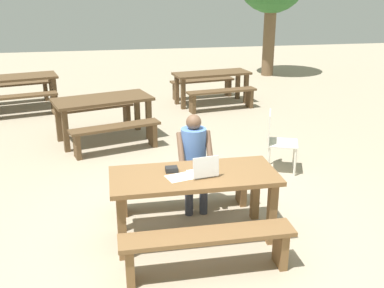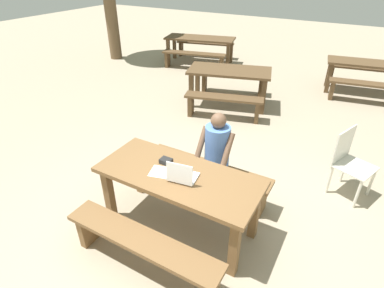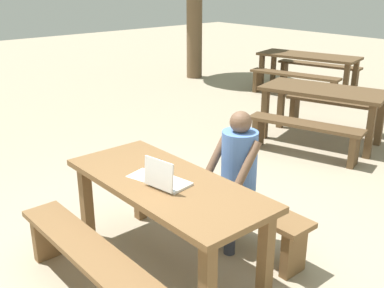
{
  "view_description": "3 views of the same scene",
  "coord_description": "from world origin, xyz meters",
  "px_view_note": "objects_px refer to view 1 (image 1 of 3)",
  "views": [
    {
      "loc": [
        -0.84,
        -4.36,
        2.71
      ],
      "look_at": [
        0.02,
        0.25,
        1.02
      ],
      "focal_mm": 42.32,
      "sensor_mm": 36.0,
      "label": 1
    },
    {
      "loc": [
        1.44,
        -2.23,
        2.75
      ],
      "look_at": [
        0.02,
        0.25,
        1.02
      ],
      "focal_mm": 28.85,
      "sensor_mm": 36.0,
      "label": 2
    },
    {
      "loc": [
        2.6,
        -1.98,
        2.27
      ],
      "look_at": [
        0.02,
        0.25,
        1.02
      ],
      "focal_mm": 43.18,
      "sensor_mm": 36.0,
      "label": 3
    }
  ],
  "objects_px": {
    "person_seated": "(194,156)",
    "plastic_chair": "(277,140)",
    "small_pouch": "(172,169)",
    "picnic_table_front": "(194,184)",
    "picnic_table_rear": "(10,82)",
    "picnic_table_distant": "(212,78)",
    "picnic_table_mid": "(103,105)",
    "laptop": "(204,171)"
  },
  "relations": [
    {
      "from": "picnic_table_front",
      "to": "picnic_table_rear",
      "type": "distance_m",
      "value": 6.65
    },
    {
      "from": "picnic_table_mid",
      "to": "picnic_table_distant",
      "type": "relative_size",
      "value": 1.0
    },
    {
      "from": "plastic_chair",
      "to": "picnic_table_distant",
      "type": "bearing_deg",
      "value": 21.83
    },
    {
      "from": "picnic_table_front",
      "to": "person_seated",
      "type": "bearing_deg",
      "value": 79.0
    },
    {
      "from": "person_seated",
      "to": "plastic_chair",
      "type": "bearing_deg",
      "value": 34.45
    },
    {
      "from": "picnic_table_mid",
      "to": "picnic_table_distant",
      "type": "bearing_deg",
      "value": 24.97
    },
    {
      "from": "plastic_chair",
      "to": "picnic_table_rear",
      "type": "xyz_separation_m",
      "value": [
        -4.55,
        4.31,
        0.15
      ]
    },
    {
      "from": "picnic_table_distant",
      "to": "picnic_table_mid",
      "type": "bearing_deg",
      "value": -148.06
    },
    {
      "from": "picnic_table_distant",
      "to": "person_seated",
      "type": "bearing_deg",
      "value": -114.51
    },
    {
      "from": "picnic_table_mid",
      "to": "picnic_table_rear",
      "type": "relative_size",
      "value": 0.87
    },
    {
      "from": "picnic_table_mid",
      "to": "picnic_table_distant",
      "type": "xyz_separation_m",
      "value": [
        2.47,
        2.16,
        -0.04
      ]
    },
    {
      "from": "picnic_table_rear",
      "to": "picnic_table_distant",
      "type": "xyz_separation_m",
      "value": [
        4.47,
        -0.26,
        -0.03
      ]
    },
    {
      "from": "person_seated",
      "to": "plastic_chair",
      "type": "distance_m",
      "value": 1.78
    },
    {
      "from": "small_pouch",
      "to": "picnic_table_mid",
      "type": "relative_size",
      "value": 0.07
    },
    {
      "from": "picnic_table_front",
      "to": "laptop",
      "type": "bearing_deg",
      "value": -37.38
    },
    {
      "from": "small_pouch",
      "to": "picnic_table_rear",
      "type": "relative_size",
      "value": 0.06
    },
    {
      "from": "plastic_chair",
      "to": "picnic_table_mid",
      "type": "height_order",
      "value": "plastic_chair"
    },
    {
      "from": "picnic_table_mid",
      "to": "picnic_table_distant",
      "type": "distance_m",
      "value": 3.28
    },
    {
      "from": "picnic_table_front",
      "to": "picnic_table_mid",
      "type": "xyz_separation_m",
      "value": [
        -0.96,
        3.54,
        0.01
      ]
    },
    {
      "from": "picnic_table_front",
      "to": "plastic_chair",
      "type": "bearing_deg",
      "value": 46.25
    },
    {
      "from": "laptop",
      "to": "picnic_table_mid",
      "type": "xyz_separation_m",
      "value": [
        -1.05,
        3.61,
        -0.17
      ]
    },
    {
      "from": "plastic_chair",
      "to": "laptop",
      "type": "bearing_deg",
      "value": 159.86
    },
    {
      "from": "laptop",
      "to": "person_seated",
      "type": "xyz_separation_m",
      "value": [
        0.04,
        0.72,
        -0.11
      ]
    },
    {
      "from": "plastic_chair",
      "to": "picnic_table_mid",
      "type": "xyz_separation_m",
      "value": [
        -2.54,
        1.89,
        0.17
      ]
    },
    {
      "from": "picnic_table_front",
      "to": "picnic_table_distant",
      "type": "distance_m",
      "value": 5.89
    },
    {
      "from": "person_seated",
      "to": "picnic_table_distant",
      "type": "distance_m",
      "value": 5.23
    },
    {
      "from": "picnic_table_rear",
      "to": "picnic_table_mid",
      "type": "bearing_deg",
      "value": -63.87
    },
    {
      "from": "laptop",
      "to": "person_seated",
      "type": "bearing_deg",
      "value": -101.82
    },
    {
      "from": "laptop",
      "to": "small_pouch",
      "type": "relative_size",
      "value": 2.43
    },
    {
      "from": "picnic_table_front",
      "to": "small_pouch",
      "type": "relative_size",
      "value": 13.72
    },
    {
      "from": "picnic_table_rear",
      "to": "laptop",
      "type": "bearing_deg",
      "value": -76.63
    },
    {
      "from": "person_seated",
      "to": "picnic_table_distant",
      "type": "relative_size",
      "value": 0.67
    },
    {
      "from": "plastic_chair",
      "to": "picnic_table_mid",
      "type": "distance_m",
      "value": 3.17
    },
    {
      "from": "laptop",
      "to": "small_pouch",
      "type": "distance_m",
      "value": 0.36
    },
    {
      "from": "laptop",
      "to": "plastic_chair",
      "type": "distance_m",
      "value": 2.3
    },
    {
      "from": "person_seated",
      "to": "picnic_table_mid",
      "type": "bearing_deg",
      "value": 110.7
    },
    {
      "from": "picnic_table_rear",
      "to": "plastic_chair",
      "type": "bearing_deg",
      "value": -56.97
    },
    {
      "from": "small_pouch",
      "to": "plastic_chair",
      "type": "xyz_separation_m",
      "value": [
        1.81,
        1.55,
        -0.31
      ]
    },
    {
      "from": "plastic_chair",
      "to": "picnic_table_distant",
      "type": "xyz_separation_m",
      "value": [
        -0.07,
        4.05,
        0.13
      ]
    },
    {
      "from": "laptop",
      "to": "person_seated",
      "type": "distance_m",
      "value": 0.73
    },
    {
      "from": "small_pouch",
      "to": "person_seated",
      "type": "bearing_deg",
      "value": 57.13
    },
    {
      "from": "picnic_table_distant",
      "to": "picnic_table_front",
      "type": "bearing_deg",
      "value": -114.02
    }
  ]
}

